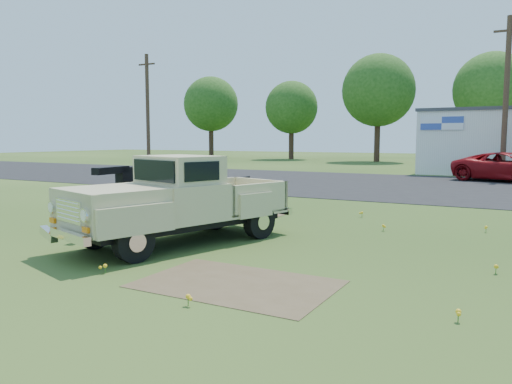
# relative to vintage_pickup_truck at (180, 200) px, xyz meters

# --- Properties ---
(ground) EXTENTS (140.00, 140.00, 0.00)m
(ground) POSITION_rel_vintage_pickup_truck_xyz_m (1.16, 0.96, -0.95)
(ground) COLOR #233F14
(ground) RESTS_ON ground
(asphalt_lot) EXTENTS (90.00, 14.00, 0.02)m
(asphalt_lot) POSITION_rel_vintage_pickup_truck_xyz_m (1.16, 15.96, -0.95)
(asphalt_lot) COLOR black
(asphalt_lot) RESTS_ON ground
(dirt_patch_a) EXTENTS (3.00, 2.00, 0.01)m
(dirt_patch_a) POSITION_rel_vintage_pickup_truck_xyz_m (2.66, -2.04, -0.95)
(dirt_patch_a) COLOR brown
(dirt_patch_a) RESTS_ON ground
(dirt_patch_b) EXTENTS (2.20, 1.60, 0.01)m
(dirt_patch_b) POSITION_rel_vintage_pickup_truck_xyz_m (-0.84, 4.46, -0.95)
(dirt_patch_b) COLOR brown
(dirt_patch_b) RESTS_ON ground
(utility_pole_west) EXTENTS (1.60, 0.30, 9.00)m
(utility_pole_west) POSITION_rel_vintage_pickup_truck_xyz_m (-20.84, 22.96, 3.65)
(utility_pole_west) COLOR #3F281D
(utility_pole_west) RESTS_ON ground
(utility_pole_mid) EXTENTS (1.60, 0.30, 9.00)m
(utility_pole_mid) POSITION_rel_vintage_pickup_truck_xyz_m (5.16, 22.96, 3.65)
(utility_pole_mid) COLOR #3F281D
(utility_pole_mid) RESTS_ON ground
(treeline_a) EXTENTS (6.40, 6.40, 9.52)m
(treeline_a) POSITION_rel_vintage_pickup_truck_xyz_m (-26.84, 40.96, 5.35)
(treeline_a) COLOR #3C251B
(treeline_a) RESTS_ON ground
(treeline_b) EXTENTS (5.76, 5.76, 8.57)m
(treeline_b) POSITION_rel_vintage_pickup_truck_xyz_m (-16.84, 41.96, 4.71)
(treeline_b) COLOR #3C251B
(treeline_b) RESTS_ON ground
(treeline_c) EXTENTS (7.04, 7.04, 10.47)m
(treeline_c) POSITION_rel_vintage_pickup_truck_xyz_m (-6.84, 40.46, 5.98)
(treeline_c) COLOR #3C251B
(treeline_c) RESTS_ON ground
(treeline_d) EXTENTS (6.72, 6.72, 10.00)m
(treeline_d) POSITION_rel_vintage_pickup_truck_xyz_m (3.16, 41.46, 5.66)
(treeline_d) COLOR #3C251B
(treeline_d) RESTS_ON ground
(vintage_pickup_truck) EXTENTS (3.49, 5.62, 1.91)m
(vintage_pickup_truck) POSITION_rel_vintage_pickup_truck_xyz_m (0.00, 0.00, 0.00)
(vintage_pickup_truck) COLOR #C5BE84
(vintage_pickup_truck) RESTS_ON ground
(flatbed_trailer) EXTENTS (2.51, 6.08, 1.62)m
(flatbed_trailer) POSITION_rel_vintage_pickup_truck_xyz_m (-2.24, 2.94, -0.15)
(flatbed_trailer) COLOR black
(flatbed_trailer) RESTS_ON ground
(red_pickup) EXTENTS (5.98, 3.96, 1.53)m
(red_pickup) POSITION_rel_vintage_pickup_truck_xyz_m (5.58, 20.68, -0.19)
(red_pickup) COLOR maroon
(red_pickup) RESTS_ON ground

